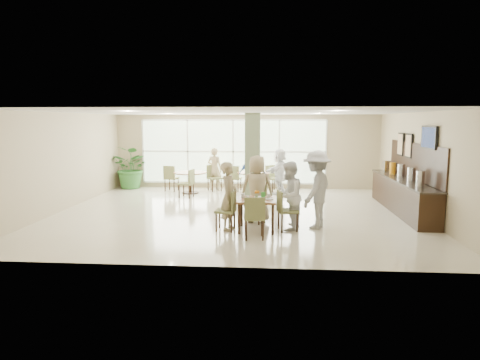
# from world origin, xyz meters

# --- Properties ---
(ground) EXTENTS (10.00, 10.00, 0.00)m
(ground) POSITION_xyz_m (0.00, 0.00, 0.00)
(ground) COLOR beige
(ground) RESTS_ON ground
(room_shell) EXTENTS (10.00, 10.00, 10.00)m
(room_shell) POSITION_xyz_m (0.00, 0.00, 1.70)
(room_shell) COLOR white
(room_shell) RESTS_ON ground
(window_bank) EXTENTS (7.00, 0.04, 7.00)m
(window_bank) POSITION_xyz_m (-0.50, 4.46, 1.40)
(window_bank) COLOR silver
(window_bank) RESTS_ON ground
(column) EXTENTS (0.45, 0.45, 2.80)m
(column) POSITION_xyz_m (0.40, 1.20, 1.40)
(column) COLOR #6D7A55
(column) RESTS_ON ground
(main_table) EXTENTS (0.90, 0.90, 0.75)m
(main_table) POSITION_xyz_m (0.64, -1.89, 0.65)
(main_table) COLOR brown
(main_table) RESTS_ON ground
(round_table_left) EXTENTS (1.17, 1.17, 0.75)m
(round_table_left) POSITION_xyz_m (-1.92, 3.20, 0.59)
(round_table_left) COLOR brown
(round_table_left) RESTS_ON ground
(round_table_right) EXTENTS (1.14, 1.14, 0.75)m
(round_table_right) POSITION_xyz_m (0.34, 3.33, 0.58)
(round_table_right) COLOR brown
(round_table_right) RESTS_ON ground
(chairs_main_table) EXTENTS (1.98, 2.00, 0.95)m
(chairs_main_table) POSITION_xyz_m (0.62, -1.89, 0.47)
(chairs_main_table) COLOR olive
(chairs_main_table) RESTS_ON ground
(chairs_table_left) EXTENTS (2.16, 1.99, 0.95)m
(chairs_table_left) POSITION_xyz_m (-1.90, 3.20, 0.47)
(chairs_table_left) COLOR olive
(chairs_table_left) RESTS_ON ground
(chairs_table_right) EXTENTS (2.00, 1.98, 0.95)m
(chairs_table_right) POSITION_xyz_m (0.35, 3.30, 0.47)
(chairs_table_right) COLOR olive
(chairs_table_right) RESTS_ON ground
(tabletop_clutter) EXTENTS (0.76, 0.72, 0.21)m
(tabletop_clutter) POSITION_xyz_m (0.65, -1.88, 0.81)
(tabletop_clutter) COLOR white
(tabletop_clutter) RESTS_ON main_table
(buffet_counter) EXTENTS (0.64, 4.70, 1.95)m
(buffet_counter) POSITION_xyz_m (4.70, 0.51, 0.55)
(buffet_counter) COLOR black
(buffet_counter) RESTS_ON ground
(wall_tv) EXTENTS (0.06, 1.00, 0.58)m
(wall_tv) POSITION_xyz_m (4.94, -0.60, 2.15)
(wall_tv) COLOR black
(wall_tv) RESTS_ON ground
(framed_art_a) EXTENTS (0.05, 0.55, 0.70)m
(framed_art_a) POSITION_xyz_m (4.95, 1.00, 1.85)
(framed_art_a) COLOR black
(framed_art_a) RESTS_ON ground
(framed_art_b) EXTENTS (0.05, 0.55, 0.70)m
(framed_art_b) POSITION_xyz_m (4.95, 1.80, 1.85)
(framed_art_b) COLOR black
(framed_art_b) RESTS_ON ground
(potted_plant) EXTENTS (1.89, 1.89, 1.61)m
(potted_plant) POSITION_xyz_m (-4.33, 4.04, 0.81)
(potted_plant) COLOR #2C6628
(potted_plant) RESTS_ON ground
(teen_left) EXTENTS (0.51, 0.66, 1.61)m
(teen_left) POSITION_xyz_m (-0.01, -1.87, 0.81)
(teen_left) COLOR tan
(teen_left) RESTS_ON ground
(teen_far) EXTENTS (0.84, 0.47, 1.72)m
(teen_far) POSITION_xyz_m (0.62, -1.05, 0.86)
(teen_far) COLOR tan
(teen_far) RESTS_ON ground
(teen_right) EXTENTS (0.80, 0.93, 1.63)m
(teen_right) POSITION_xyz_m (1.40, -1.78, 0.82)
(teen_right) COLOR white
(teen_right) RESTS_ON ground
(teen_standing) EXTENTS (1.15, 1.39, 1.87)m
(teen_standing) POSITION_xyz_m (2.06, -1.53, 0.94)
(teen_standing) COLOR #B3B3B5
(teen_standing) RESTS_ON ground
(adult_a) EXTENTS (0.98, 0.64, 1.57)m
(adult_a) POSITION_xyz_m (0.33, 2.53, 0.78)
(adult_a) COLOR #3F67BD
(adult_a) RESTS_ON ground
(adult_b) EXTENTS (1.15, 1.62, 1.60)m
(adult_b) POSITION_xyz_m (1.25, 3.27, 0.80)
(adult_b) COLOR white
(adult_b) RESTS_ON ground
(adult_standing) EXTENTS (0.67, 0.55, 1.59)m
(adult_standing) POSITION_xyz_m (-1.13, 3.87, 0.79)
(adult_standing) COLOR tan
(adult_standing) RESTS_ON ground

